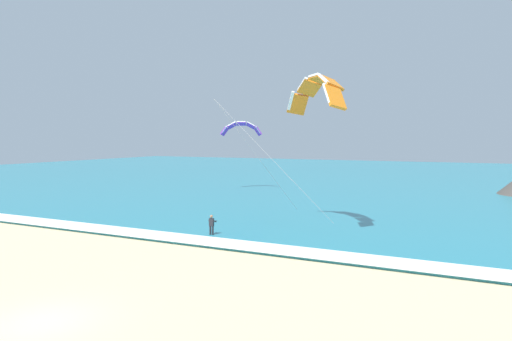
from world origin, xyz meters
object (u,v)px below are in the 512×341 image
(surfboard, at_px, (212,237))
(kitesurfer, at_px, (212,225))
(kite_distant, at_px, (241,127))
(kite_primary, at_px, (317,90))

(surfboard, height_order, kitesurfer, kitesurfer)
(kitesurfer, bearing_deg, kite_distant, 113.66)
(kite_primary, height_order, kite_distant, kite_primary)
(surfboard, xyz_separation_m, kite_primary, (6.16, 5.91, 11.13))
(kitesurfer, xyz_separation_m, kite_primary, (6.17, 5.89, 10.22))
(surfboard, distance_m, kite_distant, 31.66)
(kitesurfer, relative_size, kite_distant, 0.31)
(kite_primary, distance_m, kite_distant, 28.69)
(surfboard, relative_size, kite_primary, 0.13)
(surfboard, bearing_deg, kite_primary, 43.81)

